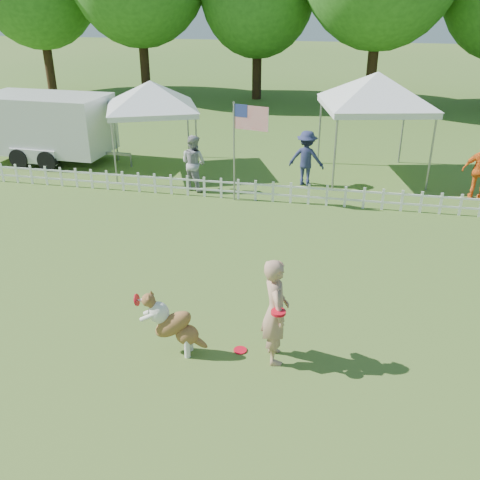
{
  "coord_description": "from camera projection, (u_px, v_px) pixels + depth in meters",
  "views": [
    {
      "loc": [
        2.23,
        -7.05,
        5.43
      ],
      "look_at": [
        0.35,
        2.0,
        1.1
      ],
      "focal_mm": 40.0,
      "sensor_mm": 36.0,
      "label": 1
    }
  ],
  "objects": [
    {
      "name": "ground",
      "position": [
        196.0,
        347.0,
        8.96
      ],
      "size": [
        120.0,
        120.0,
        0.0
      ],
      "primitive_type": "plane",
      "color": "#31611E",
      "rests_on": "ground"
    },
    {
      "name": "picket_fence",
      "position": [
        264.0,
        191.0,
        15.04
      ],
      "size": [
        22.0,
        0.08,
        0.6
      ],
      "primitive_type": null,
      "color": "white",
      "rests_on": "ground"
    },
    {
      "name": "handler",
      "position": [
        275.0,
        311.0,
        8.32
      ],
      "size": [
        0.61,
        0.75,
        1.79
      ],
      "primitive_type": "imported",
      "rotation": [
        0.0,
        0.0,
        1.89
      ],
      "color": "tan",
      "rests_on": "ground"
    },
    {
      "name": "dog",
      "position": [
        174.0,
        324.0,
        8.61
      ],
      "size": [
        1.06,
        0.39,
        1.08
      ],
      "primitive_type": null,
      "rotation": [
        0.0,
        0.0,
        0.04
      ],
      "color": "brown",
      "rests_on": "ground"
    },
    {
      "name": "frisbee_on_turf",
      "position": [
        240.0,
        350.0,
        8.87
      ],
      "size": [
        0.23,
        0.23,
        0.02
      ],
      "primitive_type": "cylinder",
      "rotation": [
        0.0,
        0.0,
        -0.02
      ],
      "color": "red",
      "rests_on": "ground"
    },
    {
      "name": "canopy_tent_left",
      "position": [
        153.0,
        127.0,
        17.3
      ],
      "size": [
        3.56,
        3.56,
        2.81
      ],
      "primitive_type": null,
      "rotation": [
        0.0,
        0.0,
        0.4
      ],
      "color": "white",
      "rests_on": "ground"
    },
    {
      "name": "canopy_tent_right",
      "position": [
        373.0,
        127.0,
        16.6
      ],
      "size": [
        3.67,
        3.67,
        3.16
      ],
      "primitive_type": null,
      "rotation": [
        0.0,
        0.0,
        0.23
      ],
      "color": "white",
      "rests_on": "ground"
    },
    {
      "name": "cargo_trailer",
      "position": [
        48.0,
        128.0,
        18.28
      ],
      "size": [
        5.35,
        2.53,
        2.31
      ],
      "primitive_type": null,
      "rotation": [
        0.0,
        0.0,
        -0.04
      ],
      "color": "silver",
      "rests_on": "ground"
    },
    {
      "name": "flag_pole",
      "position": [
        234.0,
        153.0,
        14.67
      ],
      "size": [
        1.06,
        0.36,
        2.77
      ],
      "primitive_type": null,
      "rotation": [
        0.0,
        0.0,
        -0.24
      ],
      "color": "gray",
      "rests_on": "ground"
    },
    {
      "name": "spectator_a",
      "position": [
        194.0,
        163.0,
        15.71
      ],
      "size": [
        0.98,
        0.89,
        1.65
      ],
      "primitive_type": "imported",
      "rotation": [
        0.0,
        0.0,
        2.73
      ],
      "color": "#9A989D",
      "rests_on": "ground"
    },
    {
      "name": "spectator_b",
      "position": [
        306.0,
        158.0,
        16.11
      ],
      "size": [
        1.15,
        0.76,
        1.67
      ],
      "primitive_type": "imported",
      "rotation": [
        0.0,
        0.0,
        3.0
      ],
      "color": "#242A4E",
      "rests_on": "ground"
    },
    {
      "name": "tree_center_left",
      "position": [
        258.0,
        2.0,
        27.39
      ],
      "size": [
        6.0,
        6.0,
        9.8
      ],
      "primitive_type": null,
      "color": "#295C1A",
      "rests_on": "ground"
    }
  ]
}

